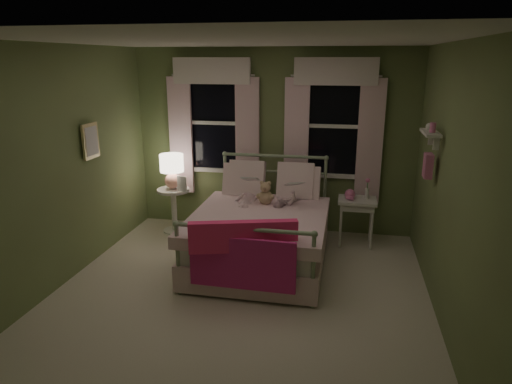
% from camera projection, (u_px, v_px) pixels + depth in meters
% --- Properties ---
extents(room_shell, '(4.20, 4.20, 4.20)m').
position_uv_depth(room_shell, '(238.00, 178.00, 4.54)').
color(room_shell, silver).
rests_on(room_shell, ground).
extents(bed, '(1.58, 2.04, 1.18)m').
position_uv_depth(bed, '(262.00, 232.00, 5.62)').
color(bed, white).
rests_on(bed, ground).
extents(pink_throw, '(1.10, 0.40, 0.71)m').
position_uv_depth(pink_throw, '(243.00, 248.00, 4.59)').
color(pink_throw, '#FF3175').
rests_on(pink_throw, bed).
extents(child_left, '(0.31, 0.22, 0.80)m').
position_uv_depth(child_left, '(247.00, 177.00, 5.91)').
color(child_left, '#F7D1DD').
rests_on(child_left, bed).
extents(child_right, '(0.40, 0.36, 0.66)m').
position_uv_depth(child_right, '(289.00, 184.00, 5.82)').
color(child_right, '#F7D1DD').
rests_on(child_right, bed).
extents(book_left, '(0.20, 0.12, 0.26)m').
position_uv_depth(book_left, '(242.00, 182.00, 5.67)').
color(book_left, beige).
rests_on(book_left, child_left).
extents(book_right, '(0.22, 0.17, 0.26)m').
position_uv_depth(book_right, '(287.00, 188.00, 5.58)').
color(book_right, beige).
rests_on(book_right, child_right).
extents(teddy_bear, '(0.23, 0.19, 0.31)m').
position_uv_depth(teddy_bear, '(266.00, 194.00, 5.76)').
color(teddy_bear, tan).
rests_on(teddy_bear, bed).
extents(nightstand_left, '(0.46, 0.46, 0.65)m').
position_uv_depth(nightstand_left, '(174.00, 204.00, 6.59)').
color(nightstand_left, white).
rests_on(nightstand_left, ground).
extents(table_lamp, '(0.33, 0.33, 0.49)m').
position_uv_depth(table_lamp, '(172.00, 168.00, 6.44)').
color(table_lamp, '#F9AA93').
rests_on(table_lamp, nightstand_left).
extents(book_nightstand, '(0.23, 0.27, 0.02)m').
position_uv_depth(book_nightstand, '(178.00, 190.00, 6.42)').
color(book_nightstand, beige).
rests_on(book_nightstand, nightstand_left).
extents(nightstand_right, '(0.50, 0.40, 0.64)m').
position_uv_depth(nightstand_right, '(357.00, 206.00, 6.08)').
color(nightstand_right, white).
rests_on(nightstand_right, ground).
extents(pink_toy, '(0.14, 0.19, 0.14)m').
position_uv_depth(pink_toy, '(350.00, 194.00, 6.05)').
color(pink_toy, pink).
rests_on(pink_toy, nightstand_right).
extents(bud_vase, '(0.06, 0.06, 0.28)m').
position_uv_depth(bud_vase, '(367.00, 188.00, 6.03)').
color(bud_vase, white).
rests_on(bud_vase, nightstand_right).
extents(window_left, '(1.34, 0.13, 1.96)m').
position_uv_depth(window_left, '(213.00, 118.00, 6.52)').
color(window_left, black).
rests_on(window_left, room_shell).
extents(window_right, '(1.34, 0.13, 1.96)m').
position_uv_depth(window_right, '(334.00, 121.00, 6.20)').
color(window_right, black).
rests_on(window_right, room_shell).
extents(wall_shelf, '(0.15, 0.50, 0.60)m').
position_uv_depth(wall_shelf, '(429.00, 150.00, 4.78)').
color(wall_shelf, white).
rests_on(wall_shelf, room_shell).
extents(framed_picture, '(0.03, 0.32, 0.42)m').
position_uv_depth(framed_picture, '(91.00, 141.00, 5.42)').
color(framed_picture, beige).
rests_on(framed_picture, room_shell).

